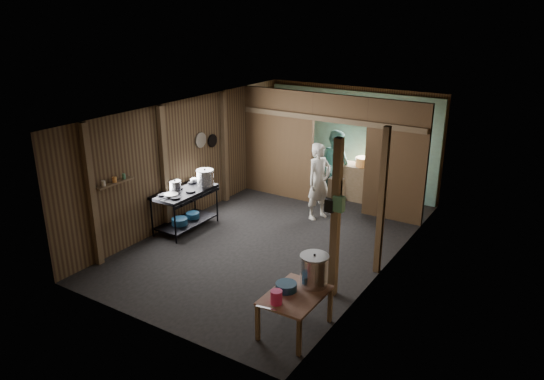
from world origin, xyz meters
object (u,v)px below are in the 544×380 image
Objects in this scene: gas_range at (186,210)px; prep_table at (295,312)px; pink_bucket at (276,297)px; cook at (319,181)px; stock_pot at (314,271)px; stove_pot_large at (205,178)px; yellow_tub at (363,162)px.

prep_table is (3.71, -1.91, -0.13)m from gas_range.
pink_bucket is 0.12× the size of cook.
gas_range is at bearing 157.95° from stock_pot.
pink_bucket is at bearing -38.41° from stove_pot_large.
prep_table is at bearing -27.28° from gas_range.
yellow_tub reaches higher than gas_range.
yellow_tub reaches higher than pink_bucket.
gas_range is 1.43× the size of prep_table.
cook is at bearing 110.01° from pink_bucket.
cook is (-1.55, 4.26, 0.15)m from pink_bucket.
stove_pot_large is (0.17, 0.47, 0.59)m from gas_range.
stock_pot reaches higher than gas_range.
stock_pot is 1.32× the size of yellow_tub.
stock_pot is at bearing 74.66° from pink_bucket.
cook reaches higher than yellow_tub.
gas_range is 4.27m from pink_bucket.
stock_pot is at bearing 75.57° from prep_table.
prep_table is at bearing -33.96° from stove_pot_large.
yellow_tub is (-1.37, 5.07, 0.14)m from stock_pot.
cook is at bearing 116.25° from stock_pot.
stove_pot_large is 3.81m from yellow_tub.
stock_pot is at bearing -22.05° from gas_range.
stock_pot is 0.75m from pink_bucket.
pink_bucket is (3.44, -2.73, -0.32)m from stove_pot_large.
yellow_tub is at bearing 103.18° from prep_table.
cook is at bearing -103.76° from yellow_tub.
stock_pot is (0.10, 0.37, 0.52)m from prep_table.
gas_range is 4.18m from prep_table.
stock_pot is 2.51× the size of pink_bucket.
pink_bucket reaches higher than prep_table.
yellow_tub is 1.58m from cook.
gas_range is at bearing -109.87° from stove_pot_large.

